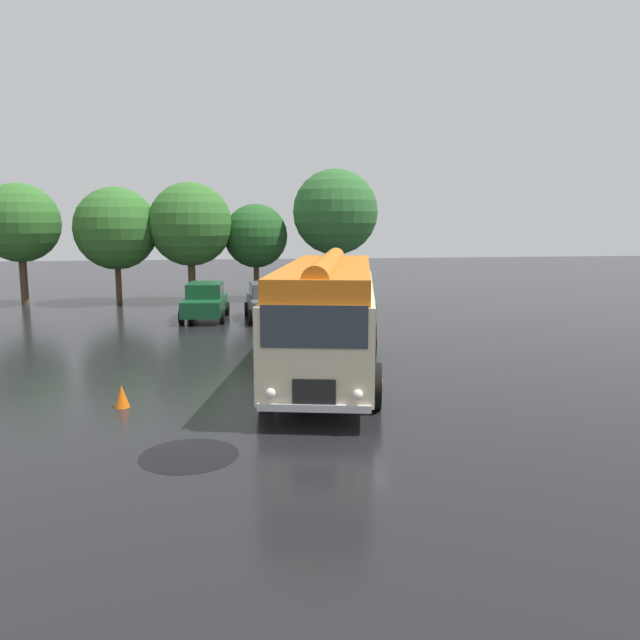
% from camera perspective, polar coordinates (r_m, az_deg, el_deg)
% --- Properties ---
extents(ground_plane, '(120.00, 120.00, 0.00)m').
position_cam_1_polar(ground_plane, '(17.26, 1.48, -5.75)').
color(ground_plane, black).
extents(vintage_bus, '(4.65, 10.38, 3.49)m').
position_cam_1_polar(vintage_bus, '(17.62, 0.74, 0.84)').
color(vintage_bus, beige).
rests_on(vintage_bus, ground).
extents(car_near_left, '(2.23, 4.33, 1.66)m').
position_cam_1_polar(car_near_left, '(28.83, -10.46, 1.73)').
color(car_near_left, '#144C28').
rests_on(car_near_left, ground).
extents(car_mid_left, '(2.04, 4.24, 1.66)m').
position_cam_1_polar(car_mid_left, '(28.51, -4.80, 1.77)').
color(car_mid_left, '#4C5156').
rests_on(car_mid_left, ground).
extents(car_mid_right, '(2.10, 4.27, 1.66)m').
position_cam_1_polar(car_mid_right, '(28.49, 1.67, 1.79)').
color(car_mid_right, navy).
rests_on(car_mid_right, ground).
extents(tree_far_left, '(4.16, 4.16, 6.44)m').
position_cam_1_polar(tree_far_left, '(36.94, -25.64, 8.17)').
color(tree_far_left, '#4C3823').
rests_on(tree_far_left, ground).
extents(tree_left_of_centre, '(4.45, 4.45, 6.29)m').
position_cam_1_polar(tree_left_of_centre, '(35.70, -18.29, 7.98)').
color(tree_left_of_centre, '#4C3823').
rests_on(tree_left_of_centre, ground).
extents(tree_centre, '(4.55, 4.55, 6.56)m').
position_cam_1_polar(tree_centre, '(35.17, -11.54, 8.55)').
color(tree_centre, '#4C3823').
rests_on(tree_centre, ground).
extents(tree_right_of_centre, '(3.59, 3.59, 5.43)m').
position_cam_1_polar(tree_right_of_centre, '(35.73, -6.06, 7.54)').
color(tree_right_of_centre, '#4C3823').
rests_on(tree_right_of_centre, ground).
extents(tree_far_right, '(4.76, 4.76, 7.34)m').
position_cam_1_polar(tree_far_right, '(35.32, 1.43, 9.75)').
color(tree_far_right, '#4C3823').
rests_on(tree_far_right, ground).
extents(traffic_cone, '(0.36, 0.36, 0.55)m').
position_cam_1_polar(traffic_cone, '(15.67, -17.67, -6.65)').
color(traffic_cone, orange).
rests_on(traffic_cone, ground).
extents(puddle_patch, '(1.88, 1.88, 0.01)m').
position_cam_1_polar(puddle_patch, '(12.31, -11.88, -12.02)').
color(puddle_patch, black).
rests_on(puddle_patch, ground).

